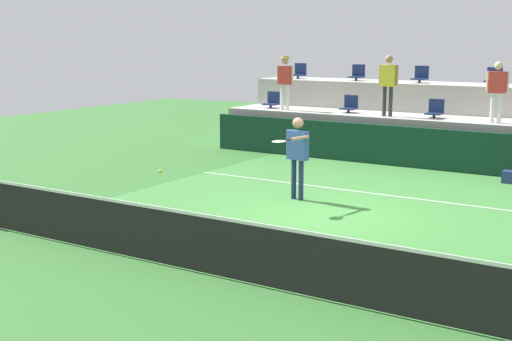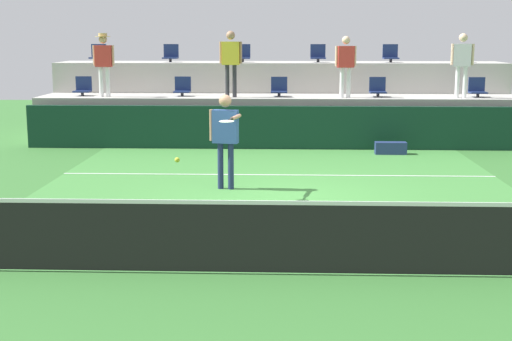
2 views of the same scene
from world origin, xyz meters
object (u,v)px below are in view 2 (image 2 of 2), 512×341
object	(u,v)px
stadium_chair_lower_right	(378,89)
stadium_chair_upper_far_left	(98,55)
stadium_chair_upper_mid_right	(318,55)
equipment_bag	(391,148)
stadium_chair_lower_left	(183,88)
stadium_chair_lower_far_right	(477,89)
spectator_leaning_on_rail	(346,61)
stadium_chair_lower_center	(279,88)
tennis_player	(225,131)
stadium_chair_upper_right	(391,55)
stadium_chair_upper_far_right	(464,55)
spectator_in_grey	(462,59)
tennis_ball	(177,160)
stadium_chair_upper_mid_left	(243,55)
stadium_chair_upper_left	(171,55)
spectator_with_hat	(104,58)
stadium_chair_lower_far_left	(83,88)
spectator_in_white	(231,57)

from	to	relation	value
stadium_chair_lower_right	stadium_chair_upper_far_left	xyz separation A→B (m)	(-8.01, 1.80, 0.85)
stadium_chair_upper_mid_right	equipment_bag	xyz separation A→B (m)	(1.64, -3.79, -2.16)
stadium_chair_lower_left	stadium_chair_lower_far_right	bearing A→B (deg)	0.00
spectator_leaning_on_rail	stadium_chair_lower_left	bearing A→B (deg)	174.98
stadium_chair_lower_center	tennis_player	xyz separation A→B (m)	(-0.96, -6.29, -0.36)
stadium_chair_upper_right	stadium_chair_upper_far_right	world-z (taller)	same
stadium_chair_upper_far_right	spectator_leaning_on_rail	xyz separation A→B (m)	(-3.59, -2.18, -0.11)
spectator_in_grey	tennis_ball	xyz separation A→B (m)	(-6.03, -10.04, -0.99)
stadium_chair_upper_far_right	stadium_chair_lower_left	bearing A→B (deg)	-167.25
stadium_chair_lower_center	stadium_chair_upper_mid_left	xyz separation A→B (m)	(-1.08, 1.80, 0.85)
stadium_chair_lower_right	equipment_bag	distance (m)	2.39
stadium_chair_upper_left	stadium_chair_lower_center	bearing A→B (deg)	-29.32
stadium_chair_lower_left	spectator_in_grey	distance (m)	7.45
stadium_chair_upper_far_right	tennis_ball	bearing A→B (deg)	-118.33
tennis_player	spectator_with_hat	distance (m)	7.06
stadium_chair_upper_left	equipment_bag	world-z (taller)	stadium_chair_upper_left
stadium_chair_upper_far_right	spectator_with_hat	size ratio (longest dim) A/B	0.31
stadium_chair_lower_center	equipment_bag	distance (m)	3.64
stadium_chair_lower_far_left	tennis_ball	distance (m)	11.21
stadium_chair_upper_mid_left	tennis_player	world-z (taller)	stadium_chair_upper_mid_left
stadium_chair_upper_far_left	stadium_chair_upper_mid_right	bearing A→B (deg)	0.00
spectator_with_hat	tennis_ball	world-z (taller)	spectator_with_hat
tennis_ball	spectator_leaning_on_rail	bearing A→B (deg)	73.36
stadium_chair_upper_left	spectator_with_hat	size ratio (longest dim) A/B	0.31
stadium_chair_upper_left	tennis_ball	bearing A→B (deg)	-80.95
stadium_chair_upper_mid_left	spectator_in_white	world-z (taller)	spectator_in_white
stadium_chair_upper_left	spectator_with_hat	world-z (taller)	spectator_with_hat
spectator_leaning_on_rail	equipment_bag	world-z (taller)	spectator_leaning_on_rail
stadium_chair_lower_left	spectator_leaning_on_rail	size ratio (longest dim) A/B	0.32
tennis_ball	equipment_bag	distance (m)	9.41
stadium_chair_upper_left	tennis_ball	distance (m)	12.43
tennis_player	spectator_with_hat	xyz separation A→B (m)	(-3.70, 5.90, 1.16)
stadium_chair_lower_right	spectator_with_hat	xyz separation A→B (m)	(-7.31, -0.38, 0.81)
stadium_chair_upper_mid_left	tennis_player	size ratio (longest dim) A/B	0.29
spectator_in_grey	spectator_with_hat	bearing A→B (deg)	180.00
stadium_chair_upper_left	stadium_chair_upper_far_right	size ratio (longest dim) A/B	1.00
stadium_chair_lower_far_right	equipment_bag	distance (m)	3.49
stadium_chair_lower_far_left	tennis_player	bearing A→B (deg)	-55.03
stadium_chair_upper_left	spectator_in_white	bearing A→B (deg)	-48.54
stadium_chair_lower_far_right	tennis_player	distance (m)	8.88
spectator_leaning_on_rail	stadium_chair_lower_right	bearing A→B (deg)	22.91
stadium_chair_lower_far_right	stadium_chair_upper_left	distance (m)	8.74
stadium_chair_upper_far_left	spectator_in_grey	size ratio (longest dim) A/B	0.31
equipment_bag	stadium_chair_lower_far_left	bearing A→B (deg)	166.24
stadium_chair_upper_far_right	spectator_in_grey	xyz separation A→B (m)	(-0.56, -2.18, -0.06)
tennis_ball	equipment_bag	world-z (taller)	tennis_ball
stadium_chair_upper_far_left	stadium_chair_upper_mid_left	world-z (taller)	same
stadium_chair_lower_left	stadium_chair_lower_center	distance (m)	2.62
stadium_chair_lower_center	spectator_with_hat	xyz separation A→B (m)	(-4.66, -0.38, 0.81)
stadium_chair_upper_far_right	stadium_chair_lower_right	bearing A→B (deg)	-146.12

